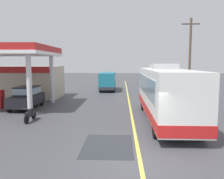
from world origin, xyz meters
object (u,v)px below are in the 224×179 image
Objects in this scene: minibus_opposing_lane at (108,80)px; pedestrian_by_shop at (24,96)px; pedestrian_near_pump at (38,92)px; coach_bus_main at (165,94)px; car_at_pump at (27,96)px; motorcycle_parked_forecourt at (30,114)px.

pedestrian_by_shop is at bearing -116.10° from minibus_opposing_lane.
pedestrian_by_shop is (-0.18, -2.99, 0.00)m from pedestrian_near_pump.
car_at_pump is (-10.64, 3.52, -0.71)m from coach_bus_main.
coach_bus_main reaches higher than pedestrian_near_pump.
motorcycle_parked_forecourt is (1.94, -4.32, -0.57)m from car_at_pump.
car_at_pump is 0.69× the size of minibus_opposing_lane.
coach_bus_main reaches higher than minibus_opposing_lane.
car_at_pump reaches higher than pedestrian_by_shop.
coach_bus_main is 11.23m from car_at_pump.
motorcycle_parked_forecourt is at bearing -65.74° from car_at_pump.
coach_bus_main reaches higher than car_at_pump.
motorcycle_parked_forecourt is at bearing -63.16° from pedestrian_by_shop.
coach_bus_main is 6.65× the size of pedestrian_by_shop.
pedestrian_by_shop is at bearing 138.89° from car_at_pump.
motorcycle_parked_forecourt is 1.08× the size of pedestrian_by_shop.
coach_bus_main reaches higher than pedestrian_by_shop.
motorcycle_parked_forecourt is (-8.69, -0.80, -1.28)m from coach_bus_main.
minibus_opposing_lane reaches higher than pedestrian_by_shop.
pedestrian_by_shop is (-6.32, -12.89, -0.54)m from minibus_opposing_lane.
car_at_pump is at bearing 161.69° from coach_bus_main.
minibus_opposing_lane is at bearing 58.21° from pedestrian_near_pump.
coach_bus_main is at bearing -18.31° from car_at_pump.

